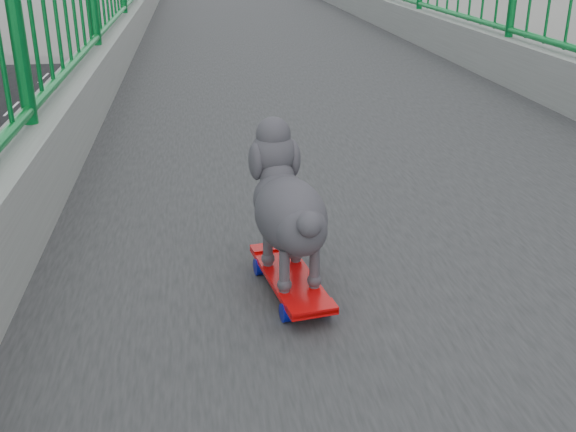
{
  "coord_description": "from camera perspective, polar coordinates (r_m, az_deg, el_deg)",
  "views": [
    {
      "loc": [
        -0.78,
        -2.57,
        7.95
      ],
      "look_at": [
        -0.54,
        -0.84,
        7.22
      ],
      "focal_mm": 42.0,
      "sensor_mm": 36.0,
      "label": 1
    }
  ],
  "objects": [
    {
      "name": "poodle",
      "position": [
        1.85,
        -0.01,
        0.9
      ],
      "size": [
        0.24,
        0.45,
        0.38
      ],
      "rotation": [
        0.0,
        0.0,
        0.16
      ],
      "color": "#333035",
      "rests_on": "skateboard"
    },
    {
      "name": "railing",
      "position": [
        2.78,
        8.82,
        7.02
      ],
      "size": [
        3.0,
        24.0,
        1.42
      ],
      "color": "gray",
      "rests_on": "footbridge"
    },
    {
      "name": "skateboard",
      "position": [
        1.92,
        0.2,
        -5.42
      ],
      "size": [
        0.2,
        0.45,
        0.06
      ],
      "rotation": [
        0.0,
        0.0,
        0.16
      ],
      "color": "#EE0809",
      "rests_on": "footbridge"
    }
  ]
}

